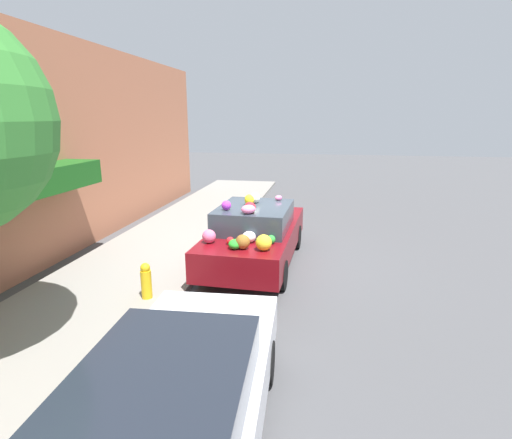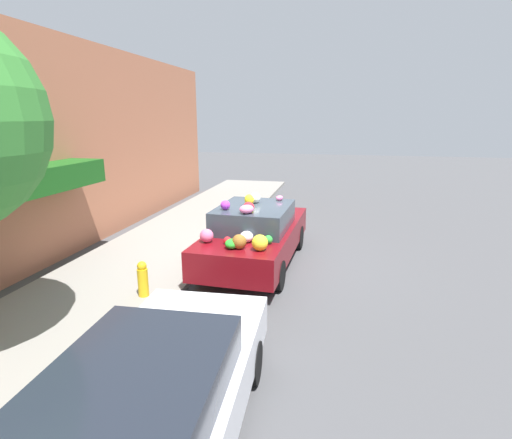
# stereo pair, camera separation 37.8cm
# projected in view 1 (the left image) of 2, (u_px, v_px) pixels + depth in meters

# --- Properties ---
(ground_plane) EXTENTS (60.00, 60.00, 0.00)m
(ground_plane) POSITION_uv_depth(u_px,v_px,m) (257.00, 263.00, 9.71)
(ground_plane) COLOR #4C4C4F
(sidewalk_curb) EXTENTS (24.00, 3.20, 0.11)m
(sidewalk_curb) POSITION_uv_depth(u_px,v_px,m) (153.00, 255.00, 10.16)
(sidewalk_curb) COLOR gray
(sidewalk_curb) RESTS_ON ground
(building_facade) EXTENTS (18.00, 1.20, 5.42)m
(building_facade) POSITION_uv_depth(u_px,v_px,m) (59.00, 150.00, 9.78)
(building_facade) COLOR #B26B4C
(building_facade) RESTS_ON ground
(fire_hydrant) EXTENTS (0.20, 0.20, 0.70)m
(fire_hydrant) POSITION_uv_depth(u_px,v_px,m) (146.00, 281.00, 7.52)
(fire_hydrant) COLOR gold
(fire_hydrant) RESTS_ON sidewalk_curb
(art_car) EXTENTS (4.50, 1.97, 1.72)m
(art_car) POSITION_uv_depth(u_px,v_px,m) (255.00, 234.00, 9.47)
(art_car) COLOR maroon
(art_car) RESTS_ON ground
(parked_car_plain) EXTENTS (4.60, 1.99, 1.27)m
(parked_car_plain) POSITION_uv_depth(u_px,v_px,m) (172.00, 410.00, 3.92)
(parked_car_plain) COLOR silver
(parked_car_plain) RESTS_ON ground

